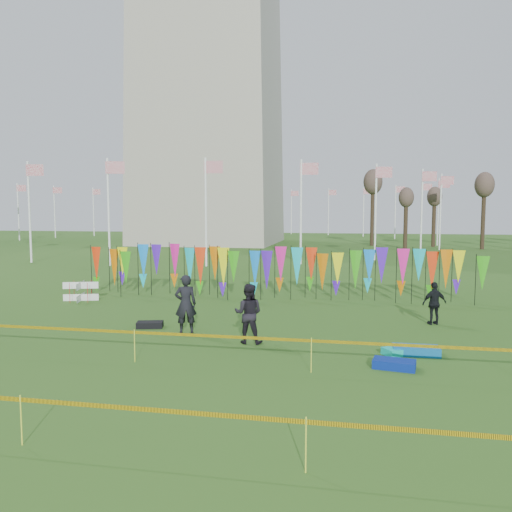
% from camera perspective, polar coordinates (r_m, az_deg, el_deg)
% --- Properties ---
extents(ground, '(160.00, 160.00, 0.00)m').
position_cam_1_polar(ground, '(15.62, -3.61, -10.00)').
color(ground, '#285217').
rests_on(ground, ground).
extents(flagpole_ring, '(57.40, 56.16, 8.00)m').
position_cam_1_polar(flagpole_ring, '(65.07, -5.13, 5.03)').
color(flagpole_ring, white).
rests_on(flagpole_ring, ground).
extents(banner_row, '(18.64, 0.64, 2.33)m').
position_cam_1_polar(banner_row, '(23.11, 2.02, -1.40)').
color(banner_row, black).
rests_on(banner_row, ground).
extents(caution_tape_near, '(26.00, 0.02, 0.90)m').
position_cam_1_polar(caution_tape_near, '(13.39, -6.96, -9.15)').
color(caution_tape_near, yellow).
rests_on(caution_tape_near, ground).
extents(caution_tape_far, '(26.00, 0.02, 0.90)m').
position_cam_1_polar(caution_tape_far, '(9.08, -16.77, -16.37)').
color(caution_tape_far, yellow).
rests_on(caution_tape_far, ground).
extents(box_kite, '(0.80, 0.80, 0.89)m').
position_cam_1_polar(box_kite, '(24.08, -19.40, -3.84)').
color(box_kite, red).
rests_on(box_kite, ground).
extents(person_left, '(0.86, 0.75, 1.97)m').
position_cam_1_polar(person_left, '(16.88, -8.05, -5.45)').
color(person_left, black).
rests_on(person_left, ground).
extents(person_mid, '(0.91, 0.57, 1.86)m').
position_cam_1_polar(person_mid, '(15.49, -0.87, -6.59)').
color(person_mid, black).
rests_on(person_mid, ground).
extents(person_right, '(1.03, 0.79, 1.55)m').
position_cam_1_polar(person_right, '(19.13, 19.72, -5.11)').
color(person_right, black).
rests_on(person_right, ground).
extents(kite_bag_turquoise, '(1.12, 0.99, 0.20)m').
position_cam_1_polar(kite_bag_turquoise, '(15.08, 16.20, -10.35)').
color(kite_bag_turquoise, '#0DCEC1').
rests_on(kite_bag_turquoise, ground).
extents(kite_bag_blue, '(1.15, 0.74, 0.22)m').
position_cam_1_polar(kite_bag_blue, '(13.74, 15.52, -11.82)').
color(kite_bag_blue, '#092594').
rests_on(kite_bag_blue, ground).
extents(kite_bag_black, '(1.00, 0.73, 0.21)m').
position_cam_1_polar(kite_bag_black, '(18.07, -12.03, -7.68)').
color(kite_bag_black, black).
rests_on(kite_bag_black, ground).
extents(kite_bag_teal, '(1.29, 0.63, 0.25)m').
position_cam_1_polar(kite_bag_teal, '(15.15, 17.81, -10.23)').
color(kite_bag_teal, '#0C67B4').
rests_on(kite_bag_teal, ground).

